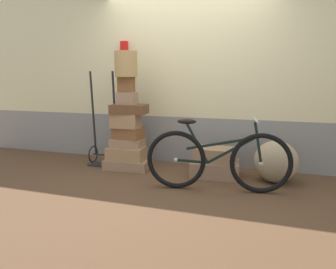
{
  "coord_description": "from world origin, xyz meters",
  "views": [
    {
      "loc": [
        1.17,
        -3.73,
        1.29
      ],
      "look_at": [
        -0.09,
        0.13,
        0.56
      ],
      "focal_mm": 32.86,
      "sensor_mm": 36.0,
      "label": 1
    }
  ],
  "objects_px": {
    "luggage_trolley": "(104,142)",
    "wicker_basket": "(126,64)",
    "bicycle": "(217,160)",
    "suitcase_2": "(127,143)",
    "suitcase_0": "(128,164)",
    "suitcase_3": "(128,133)",
    "suitcase_1": "(126,153)",
    "suitcase_5": "(129,109)",
    "burlap_sack": "(276,162)",
    "suitcase_6": "(127,98)",
    "suitcase_4": "(126,121)",
    "suitcase_8": "(215,169)",
    "suitcase_7": "(126,85)",
    "suitcase_9": "(215,155)"
  },
  "relations": [
    {
      "from": "suitcase_3",
      "to": "burlap_sack",
      "type": "xyz_separation_m",
      "value": [
        2.04,
        0.01,
        -0.26
      ]
    },
    {
      "from": "suitcase_2",
      "to": "burlap_sack",
      "type": "distance_m",
      "value": 2.06
    },
    {
      "from": "suitcase_2",
      "to": "suitcase_8",
      "type": "height_order",
      "value": "suitcase_2"
    },
    {
      "from": "suitcase_3",
      "to": "bicycle",
      "type": "height_order",
      "value": "bicycle"
    },
    {
      "from": "suitcase_6",
      "to": "suitcase_7",
      "type": "xyz_separation_m",
      "value": [
        -0.03,
        0.04,
        0.19
      ]
    },
    {
      "from": "suitcase_6",
      "to": "suitcase_8",
      "type": "distance_m",
      "value": 1.55
    },
    {
      "from": "suitcase_0",
      "to": "wicker_basket",
      "type": "xyz_separation_m",
      "value": [
        0.01,
        0.0,
        1.43
      ]
    },
    {
      "from": "suitcase_7",
      "to": "wicker_basket",
      "type": "height_order",
      "value": "wicker_basket"
    },
    {
      "from": "suitcase_5",
      "to": "luggage_trolley",
      "type": "height_order",
      "value": "luggage_trolley"
    },
    {
      "from": "luggage_trolley",
      "to": "wicker_basket",
      "type": "bearing_deg",
      "value": -14.13
    },
    {
      "from": "suitcase_1",
      "to": "suitcase_6",
      "type": "xyz_separation_m",
      "value": [
        0.04,
        -0.0,
        0.8
      ]
    },
    {
      "from": "suitcase_6",
      "to": "wicker_basket",
      "type": "xyz_separation_m",
      "value": [
        -0.02,
        0.02,
        0.47
      ]
    },
    {
      "from": "suitcase_5",
      "to": "suitcase_7",
      "type": "bearing_deg",
      "value": 160.5
    },
    {
      "from": "suitcase_7",
      "to": "luggage_trolley",
      "type": "relative_size",
      "value": 0.15
    },
    {
      "from": "suitcase_8",
      "to": "wicker_basket",
      "type": "xyz_separation_m",
      "value": [
        -1.27,
        -0.02,
        1.39
      ]
    },
    {
      "from": "suitcase_3",
      "to": "wicker_basket",
      "type": "bearing_deg",
      "value": -85.76
    },
    {
      "from": "burlap_sack",
      "to": "bicycle",
      "type": "relative_size",
      "value": 0.33
    },
    {
      "from": "suitcase_9",
      "to": "bicycle",
      "type": "distance_m",
      "value": 0.53
    },
    {
      "from": "suitcase_0",
      "to": "suitcase_6",
      "type": "distance_m",
      "value": 0.96
    },
    {
      "from": "suitcase_6",
      "to": "burlap_sack",
      "type": "distance_m",
      "value": 2.16
    },
    {
      "from": "suitcase_4",
      "to": "suitcase_8",
      "type": "xyz_separation_m",
      "value": [
        1.28,
        0.05,
        -0.6
      ]
    },
    {
      "from": "suitcase_8",
      "to": "burlap_sack",
      "type": "distance_m",
      "value": 0.78
    },
    {
      "from": "wicker_basket",
      "to": "suitcase_9",
      "type": "bearing_deg",
      "value": 0.56
    },
    {
      "from": "suitcase_6",
      "to": "bicycle",
      "type": "height_order",
      "value": "suitcase_6"
    },
    {
      "from": "suitcase_6",
      "to": "suitcase_1",
      "type": "bearing_deg",
      "value": 175.02
    },
    {
      "from": "suitcase_3",
      "to": "suitcase_6",
      "type": "xyz_separation_m",
      "value": [
        0.02,
        -0.04,
        0.5
      ]
    },
    {
      "from": "suitcase_2",
      "to": "suitcase_4",
      "type": "relative_size",
      "value": 1.17
    },
    {
      "from": "wicker_basket",
      "to": "suitcase_2",
      "type": "bearing_deg",
      "value": 124.36
    },
    {
      "from": "suitcase_3",
      "to": "bicycle",
      "type": "bearing_deg",
      "value": -15.4
    },
    {
      "from": "bicycle",
      "to": "wicker_basket",
      "type": "bearing_deg",
      "value": 159.89
    },
    {
      "from": "suitcase_8",
      "to": "suitcase_6",
      "type": "bearing_deg",
      "value": 176.98
    },
    {
      "from": "suitcase_5",
      "to": "burlap_sack",
      "type": "bearing_deg",
      "value": -5.78
    },
    {
      "from": "suitcase_3",
      "to": "suitcase_6",
      "type": "height_order",
      "value": "suitcase_6"
    },
    {
      "from": "suitcase_1",
      "to": "suitcase_2",
      "type": "bearing_deg",
      "value": 87.65
    },
    {
      "from": "suitcase_8",
      "to": "suitcase_0",
      "type": "bearing_deg",
      "value": 176.05
    },
    {
      "from": "luggage_trolley",
      "to": "suitcase_1",
      "type": "bearing_deg",
      "value": -17.07
    },
    {
      "from": "suitcase_1",
      "to": "suitcase_3",
      "type": "distance_m",
      "value": 0.3
    },
    {
      "from": "suitcase_0",
      "to": "burlap_sack",
      "type": "bearing_deg",
      "value": -2.89
    },
    {
      "from": "suitcase_0",
      "to": "suitcase_2",
      "type": "height_order",
      "value": "suitcase_2"
    },
    {
      "from": "suitcase_4",
      "to": "luggage_trolley",
      "type": "distance_m",
      "value": 0.59
    },
    {
      "from": "luggage_trolley",
      "to": "burlap_sack",
      "type": "relative_size",
      "value": 2.59
    },
    {
      "from": "suitcase_0",
      "to": "suitcase_6",
      "type": "xyz_separation_m",
      "value": [
        0.02,
        -0.02,
        0.96
      ]
    },
    {
      "from": "suitcase_6",
      "to": "suitcase_8",
      "type": "bearing_deg",
      "value": 4.56
    },
    {
      "from": "suitcase_5",
      "to": "suitcase_7",
      "type": "height_order",
      "value": "suitcase_7"
    },
    {
      "from": "suitcase_1",
      "to": "suitcase_9",
      "type": "bearing_deg",
      "value": -2.23
    },
    {
      "from": "suitcase_3",
      "to": "suitcase_4",
      "type": "bearing_deg",
      "value": -101.76
    },
    {
      "from": "suitcase_8",
      "to": "suitcase_2",
      "type": "bearing_deg",
      "value": 174.61
    },
    {
      "from": "suitcase_2",
      "to": "suitcase_0",
      "type": "bearing_deg",
      "value": -69.14
    },
    {
      "from": "suitcase_1",
      "to": "suitcase_6",
      "type": "distance_m",
      "value": 0.8
    },
    {
      "from": "suitcase_2",
      "to": "suitcase_9",
      "type": "relative_size",
      "value": 0.89
    }
  ]
}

